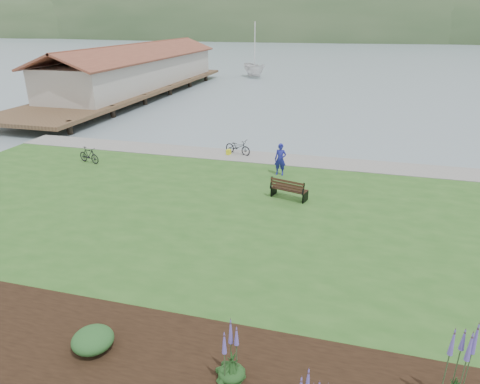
% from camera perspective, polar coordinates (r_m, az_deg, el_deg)
% --- Properties ---
extents(ground, '(600.00, 600.00, 0.00)m').
position_cam_1_polar(ground, '(18.63, 2.36, -3.14)').
color(ground, gray).
rests_on(ground, ground).
extents(lawn, '(34.00, 20.00, 0.40)m').
position_cam_1_polar(lawn, '(16.80, 0.82, -5.35)').
color(lawn, '#2B591F').
rests_on(lawn, ground).
extents(shoreline_path, '(34.00, 2.20, 0.03)m').
position_cam_1_polar(shoreline_path, '(24.80, 5.99, 4.36)').
color(shoreline_path, gray).
rests_on(shoreline_path, lawn).
extents(far_hillside, '(580.00, 80.00, 38.00)m').
position_cam_1_polar(far_hillside, '(187.31, 21.37, 18.38)').
color(far_hillside, '#314B2A').
rests_on(far_hillside, ground).
extents(pier_pavilion, '(8.00, 36.00, 5.40)m').
position_cam_1_polar(pier_pavilion, '(50.21, -13.50, 15.56)').
color(pier_pavilion, '#4C3826').
rests_on(pier_pavilion, ground).
extents(park_bench, '(1.72, 1.06, 1.00)m').
position_cam_1_polar(park_bench, '(19.19, 6.48, 0.43)').
color(park_bench, black).
rests_on(park_bench, lawn).
extents(person, '(0.73, 0.52, 1.95)m').
position_cam_1_polar(person, '(22.06, 5.42, 4.71)').
color(person, navy).
rests_on(person, lawn).
extents(bicycle_a, '(1.14, 1.84, 0.91)m').
position_cam_1_polar(bicycle_a, '(25.54, -0.29, 6.04)').
color(bicycle_a, black).
rests_on(bicycle_a, lawn).
extents(bicycle_b, '(0.81, 1.55, 0.90)m').
position_cam_1_polar(bicycle_b, '(25.44, -19.51, 4.66)').
color(bicycle_b, black).
rests_on(bicycle_b, lawn).
extents(sailboat, '(12.79, 12.82, 23.84)m').
position_cam_1_polar(sailboat, '(63.62, 1.93, 15.02)').
color(sailboat, silver).
rests_on(sailboat, ground).
extents(pannier, '(0.26, 0.34, 0.32)m').
position_cam_1_polar(pannier, '(25.51, -1.53, 5.32)').
color(pannier, yellow).
rests_on(pannier, lawn).
extents(echium_1, '(0.62, 0.62, 2.40)m').
position_cam_1_polar(echium_1, '(10.32, 27.14, -20.14)').
color(echium_1, '#153A15').
rests_on(echium_1, garden_bed).
extents(echium_4, '(0.62, 0.62, 1.77)m').
position_cam_1_polar(echium_4, '(10.06, -1.14, -21.02)').
color(echium_4, '#153A15').
rests_on(echium_4, garden_bed).
extents(shrub_0, '(1.02, 1.02, 0.51)m').
position_cam_1_polar(shrub_0, '(11.60, -19.04, -18.14)').
color(shrub_0, '#1E4C21').
rests_on(shrub_0, garden_bed).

